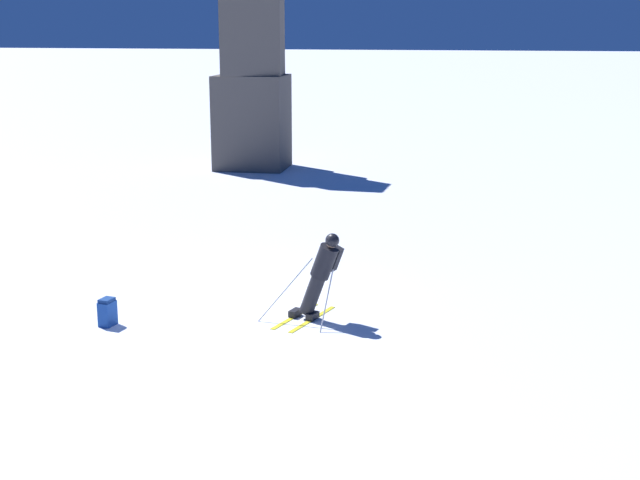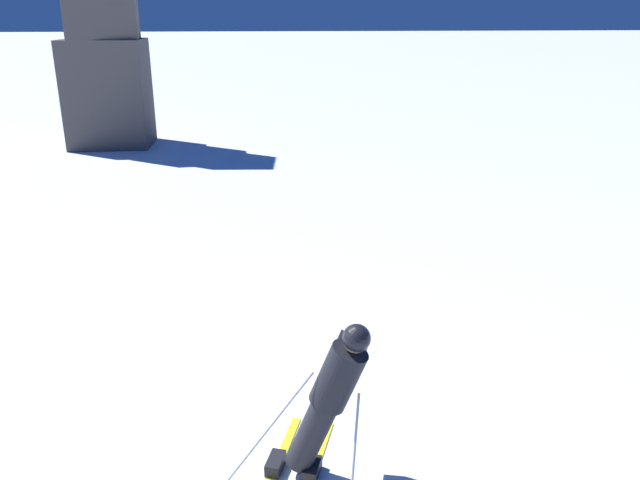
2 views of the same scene
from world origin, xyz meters
TOP-DOWN VIEW (x-y plane):
  - ground_plane at (0.00, 0.00)m, footprint 300.00×300.00m
  - skier at (1.82, -0.08)m, footprint 1.52×1.68m
  - rock_pillar at (-3.52, 16.23)m, footprint 2.50×2.20m
  - spare_backpack at (-1.85, -0.99)m, footprint 0.28×0.34m

SIDE VIEW (x-z plane):
  - ground_plane at x=0.00m, z-range 0.00..0.00m
  - spare_backpack at x=-1.85m, z-range -0.01..0.49m
  - skier at x=1.82m, z-range 0.07..1.76m
  - rock_pillar at x=-3.52m, z-range -0.78..8.81m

